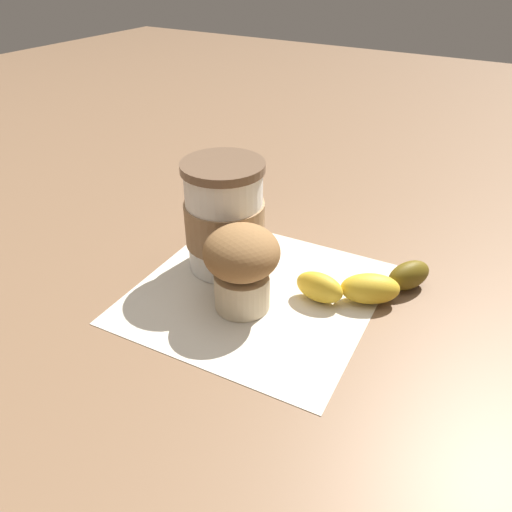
% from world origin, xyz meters
% --- Properties ---
extents(ground_plane, '(3.00, 3.00, 0.00)m').
position_xyz_m(ground_plane, '(0.00, 0.00, 0.00)').
color(ground_plane, brown).
extents(paper_napkin, '(0.28, 0.28, 0.00)m').
position_xyz_m(paper_napkin, '(0.00, 0.00, 0.00)').
color(paper_napkin, beige).
rests_on(paper_napkin, ground_plane).
extents(coffee_cup, '(0.10, 0.10, 0.14)m').
position_xyz_m(coffee_cup, '(-0.06, 0.03, 0.07)').
color(coffee_cup, white).
rests_on(coffee_cup, paper_napkin).
extents(muffin, '(0.08, 0.08, 0.10)m').
position_xyz_m(muffin, '(0.00, -0.03, 0.06)').
color(muffin, beige).
rests_on(muffin, paper_napkin).
extents(banana, '(0.13, 0.12, 0.03)m').
position_xyz_m(banana, '(0.11, 0.06, 0.02)').
color(banana, gold).
rests_on(banana, paper_napkin).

